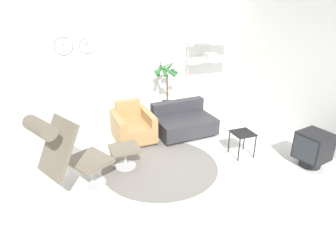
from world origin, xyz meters
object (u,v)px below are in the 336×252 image
object	(u,v)px
ottoman	(125,152)
couch_low	(183,122)
shelf_unit	(208,47)
potted_plant	(167,88)
lounge_chair	(64,148)
side_table	(243,136)
armchair_red	(133,127)
crt_television	(313,148)

from	to	relation	value
ottoman	couch_low	size ratio (longest dim) A/B	0.39
ottoman	shelf_unit	world-z (taller)	shelf_unit
potted_plant	shelf_unit	size ratio (longest dim) A/B	0.64
lounge_chair	shelf_unit	world-z (taller)	shelf_unit
side_table	shelf_unit	distance (m)	2.95
ottoman	couch_low	bearing A→B (deg)	31.62
lounge_chair	side_table	bearing A→B (deg)	65.24
armchair_red	side_table	world-z (taller)	armchair_red
armchair_red	potted_plant	size ratio (longest dim) A/B	0.68
crt_television	shelf_unit	distance (m)	3.61
armchair_red	side_table	distance (m)	2.17
armchair_red	potted_plant	bearing A→B (deg)	-138.35
crt_television	shelf_unit	size ratio (longest dim) A/B	0.29
ottoman	crt_television	size ratio (longest dim) A/B	0.78
lounge_chair	potted_plant	bearing A→B (deg)	108.88
shelf_unit	ottoman	bearing A→B (deg)	-139.74
armchair_red	side_table	bearing A→B (deg)	139.71
lounge_chair	couch_low	world-z (taller)	lounge_chair
lounge_chair	couch_low	size ratio (longest dim) A/B	1.04
potted_plant	crt_television	bearing A→B (deg)	-65.26
ottoman	shelf_unit	size ratio (longest dim) A/B	0.23
shelf_unit	couch_low	bearing A→B (deg)	-131.80
lounge_chair	potted_plant	size ratio (longest dim) A/B	0.95
side_table	crt_television	bearing A→B (deg)	-39.15
armchair_red	potted_plant	world-z (taller)	potted_plant
armchair_red	crt_television	size ratio (longest dim) A/B	1.50
lounge_chair	crt_television	xyz separation A→B (m)	(3.93, -0.62, -0.44)
side_table	potted_plant	distance (m)	2.50
crt_television	shelf_unit	world-z (taller)	shelf_unit
ottoman	side_table	distance (m)	2.12
couch_low	crt_television	world-z (taller)	couch_low
side_table	crt_television	world-z (taller)	crt_television
armchair_red	crt_television	distance (m)	3.34
ottoman	potted_plant	size ratio (longest dim) A/B	0.36
lounge_chair	crt_television	world-z (taller)	lounge_chair
armchair_red	ottoman	bearing A→B (deg)	66.88
armchair_red	side_table	xyz separation A→B (m)	(1.69, -1.35, 0.12)
armchair_red	shelf_unit	world-z (taller)	shelf_unit
armchair_red	couch_low	distance (m)	1.08
shelf_unit	lounge_chair	bearing A→B (deg)	-142.75
potted_plant	shelf_unit	xyz separation A→B (m)	(1.19, 0.24, 0.85)
armchair_red	crt_television	bearing A→B (deg)	139.54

